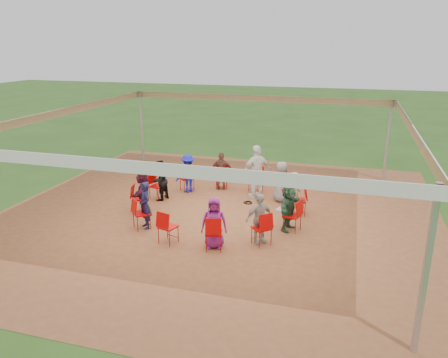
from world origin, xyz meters
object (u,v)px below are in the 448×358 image
(person_seated_3, at_px, (222,171))
(person_seated_9, at_px, (259,219))
(chair_0, at_px, (292,216))
(laptop, at_px, (283,207))
(chair_1, at_px, (298,201))
(person_seated_6, at_px, (143,192))
(chair_8, at_px, (141,214))
(cable_coil, at_px, (248,203))
(person_seated_8, at_px, (214,223))
(chair_4, at_px, (222,176))
(chair_11, at_px, (262,228))
(person_seated_4, at_px, (188,173))
(chair_7, at_px, (139,199))
(person_seated_1, at_px, (295,193))
(standing_person, at_px, (257,172))
(chair_6, at_px, (157,186))
(person_seated_7, at_px, (145,205))
(person_seated_5, at_px, (160,180))
(chair_10, at_px, (214,233))
(chair_5, at_px, (187,179))
(chair_9, at_px, (168,227))
(person_seated_0, at_px, (289,207))
(person_seated_2, at_px, (281,182))
(chair_3, at_px, (256,179))
(chair_2, at_px, (284,188))

(person_seated_3, xyz_separation_m, person_seated_9, (2.17, -3.85, 0.00))
(chair_0, relative_size, laptop, 2.32)
(chair_1, distance_m, person_seated_6, 4.70)
(chair_8, bearing_deg, cable_coil, 95.26)
(chair_8, relative_size, person_seated_8, 0.67)
(chair_4, bearing_deg, chair_11, 105.00)
(person_seated_4, bearing_deg, chair_7, 27.47)
(chair_4, bearing_deg, person_seated_1, 133.54)
(chair_7, bearing_deg, standing_person, 112.32)
(chair_6, bearing_deg, person_seated_3, 147.47)
(person_seated_3, height_order, person_seated_7, same)
(person_seated_3, bearing_deg, person_seated_1, 135.00)
(person_seated_1, bearing_deg, person_seated_3, 45.00)
(chair_1, xyz_separation_m, person_seated_4, (-3.93, 1.04, 0.23))
(person_seated_5, bearing_deg, chair_11, 74.61)
(chair_10, xyz_separation_m, standing_person, (0.20, 4.07, 0.45))
(chair_5, height_order, standing_person, standing_person)
(chair_9, relative_size, person_seated_1, 0.67)
(chair_1, distance_m, chair_7, 4.82)
(person_seated_7, bearing_deg, person_seated_4, 135.00)
(chair_0, distance_m, standing_person, 2.86)
(person_seated_4, relative_size, person_seated_9, 1.00)
(person_seated_4, xyz_separation_m, person_seated_5, (-0.60, -1.02, 0.00))
(person_seated_5, relative_size, person_seated_9, 1.00)
(chair_7, relative_size, person_seated_3, 0.67)
(person_seated_0, xyz_separation_m, person_seated_5, (-4.41, 1.23, 0.00))
(chair_8, bearing_deg, person_seated_3, 119.16)
(chair_4, xyz_separation_m, person_seated_1, (2.82, -1.76, 0.23))
(chair_10, distance_m, person_seated_0, 2.36)
(person_seated_7, relative_size, standing_person, 0.75)
(person_seated_0, height_order, person_seated_3, same)
(chair_9, bearing_deg, cable_coil, 84.77)
(person_seated_8, bearing_deg, person_seated_6, 135.00)
(chair_6, height_order, person_seated_2, person_seated_2)
(person_seated_5, bearing_deg, person_seated_0, 90.00)
(chair_6, relative_size, chair_7, 1.00)
(person_seated_7, bearing_deg, laptop, 61.20)
(chair_3, height_order, laptop, chair_3)
(chair_7, relative_size, laptop, 2.32)
(chair_8, height_order, laptop, chair_8)
(chair_10, bearing_deg, chair_5, 105.00)
(person_seated_7, bearing_deg, standing_person, 99.52)
(chair_4, xyz_separation_m, person_seated_9, (2.20, -3.97, 0.23))
(chair_6, bearing_deg, person_seated_9, 75.39)
(chair_6, relative_size, person_seated_4, 0.67)
(chair_6, bearing_deg, chair_3, 135.00)
(chair_0, height_order, person_seated_1, person_seated_1)
(chair_1, xyz_separation_m, chair_2, (-0.61, 1.09, 0.00))
(chair_1, height_order, chair_4, same)
(standing_person, bearing_deg, chair_11, 63.59)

